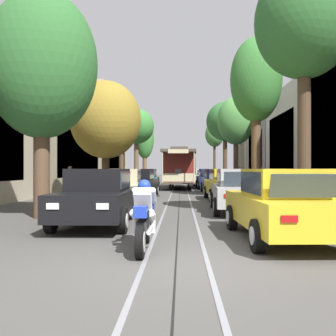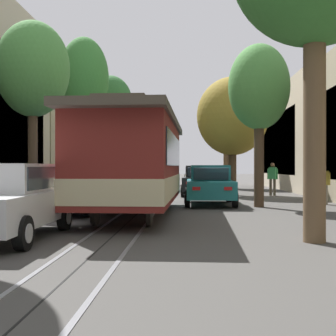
{
  "view_description": "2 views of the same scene",
  "coord_description": "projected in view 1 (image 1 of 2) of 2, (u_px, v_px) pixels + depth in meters",
  "views": [
    {
      "loc": [
        0.09,
        -6.16,
        1.58
      ],
      "look_at": [
        -0.74,
        17.43,
        1.63
      ],
      "focal_mm": 39.91,
      "sensor_mm": 36.0,
      "label": 1
    },
    {
      "loc": [
        -1.65,
        38.45,
        1.51
      ],
      "look_at": [
        -0.25,
        7.74,
        1.44
      ],
      "focal_mm": 48.55,
      "sensor_mm": 36.0,
      "label": 2
    }
  ],
  "objects": [
    {
      "name": "pedestrian_crossing_far",
      "position": [
        263.0,
        178.0,
        24.42
      ],
      "size": [
        0.55,
        0.42,
        1.71
      ],
      "color": "black",
      "rests_on": "ground"
    },
    {
      "name": "trolley_track_rails",
      "position": [
        180.0,
        189.0,
        29.1
      ],
      "size": [
        1.14,
        57.92,
        0.01
      ],
      "color": "gray",
      "rests_on": "ground"
    },
    {
      "name": "street_tree_kerb_right_near",
      "position": [
        304.0,
        24.0,
        11.91
      ],
      "size": [
        3.13,
        2.93,
        8.13
      ],
      "color": "#4C3826",
      "rests_on": "ground"
    },
    {
      "name": "pedestrian_on_left_pavement",
      "position": [
        79.0,
        179.0,
        26.28
      ],
      "size": [
        0.55,
        0.42,
        1.58
      ],
      "color": "slate",
      "rests_on": "ground"
    },
    {
      "name": "street_tree_kerb_right_far",
      "position": [
        214.0,
        135.0,
        44.49
      ],
      "size": [
        2.21,
        2.16,
        7.18
      ],
      "color": "#4C3826",
      "rests_on": "ground"
    },
    {
      "name": "parked_car_teal_fourth_left",
      "position": [
        145.0,
        180.0,
        26.5
      ],
      "size": [
        2.01,
        4.36,
        1.58
      ],
      "color": "#196B70",
      "rests_on": "ground"
    },
    {
      "name": "building_facade_right",
      "position": [
        314.0,
        135.0,
        28.16
      ],
      "size": [
        5.67,
        49.62,
        10.58
      ],
      "color": "tan",
      "rests_on": "ground"
    },
    {
      "name": "fire_hydrant",
      "position": [
        100.0,
        193.0,
        17.91
      ],
      "size": [
        0.4,
        0.22,
        0.84
      ],
      "color": "red",
      "rests_on": "ground"
    },
    {
      "name": "parked_car_beige_second_left",
      "position": [
        121.0,
        188.0,
        15.43
      ],
      "size": [
        2.14,
        4.42,
        1.58
      ],
      "color": "#C1B28E",
      "rests_on": "ground"
    },
    {
      "name": "street_tree_kerb_left_far",
      "position": [
        145.0,
        140.0,
        44.66
      ],
      "size": [
        2.23,
        1.87,
        7.55
      ],
      "color": "brown",
      "rests_on": "ground"
    },
    {
      "name": "parked_car_grey_far_right",
      "position": [
        203.0,
        176.0,
        40.58
      ],
      "size": [
        2.13,
        4.42,
        1.58
      ],
      "color": "slate",
      "rests_on": "ground"
    },
    {
      "name": "pedestrian_on_right_pavement",
      "position": [
        70.0,
        180.0,
        20.67
      ],
      "size": [
        0.55,
        0.36,
        1.73
      ],
      "color": "#4C4233",
      "rests_on": "ground"
    },
    {
      "name": "street_tree_kerb_right_mid",
      "position": [
        236.0,
        121.0,
        27.79
      ],
      "size": [
        2.75,
        2.54,
        6.97
      ],
      "color": "#4C3826",
      "rests_on": "ground"
    },
    {
      "name": "street_tree_kerb_left_near",
      "position": [
        42.0,
        66.0,
        12.03
      ],
      "size": [
        3.59,
        3.08,
        7.33
      ],
      "color": "brown",
      "rests_on": "ground"
    },
    {
      "name": "street_tree_kerb_right_fourth",
      "position": [
        225.0,
        122.0,
        36.2
      ],
      "size": [
        3.62,
        3.95,
        8.07
      ],
      "color": "#4C3826",
      "rests_on": "ground"
    },
    {
      "name": "ground_plane",
      "position": [
        180.0,
        191.0,
        26.11
      ],
      "size": [
        160.0,
        160.0,
        0.0
      ],
      "primitive_type": "plane",
      "color": "#4C4947"
    },
    {
      "name": "street_tree_kerb_right_second",
      "position": [
        256.0,
        82.0,
        19.9
      ],
      "size": [
        2.74,
        2.59,
        8.63
      ],
      "color": "brown",
      "rests_on": "ground"
    },
    {
      "name": "parked_car_yellow_near_right",
      "position": [
        282.0,
        204.0,
        8.32
      ],
      "size": [
        2.14,
        4.42,
        1.58
      ],
      "color": "gold",
      "rests_on": "ground"
    },
    {
      "name": "motorcycle_with_rider",
      "position": [
        144.0,
        217.0,
        7.24
      ],
      "size": [
        0.56,
        1.99,
        1.37
      ],
      "color": "black",
      "rests_on": "ground"
    },
    {
      "name": "street_tree_kerb_left_fourth",
      "position": [
        136.0,
        127.0,
        35.52
      ],
      "size": [
        3.39,
        3.09,
        7.32
      ],
      "color": "brown",
      "rests_on": "ground"
    },
    {
      "name": "parked_car_navy_fifth_right",
      "position": [
        209.0,
        179.0,
        29.7
      ],
      "size": [
        2.05,
        4.38,
        1.58
      ],
      "color": "#19234C",
      "rests_on": "ground"
    },
    {
      "name": "parked_car_yellow_mid_right",
      "position": [
        226.0,
        184.0,
        18.75
      ],
      "size": [
        2.11,
        4.41,
        1.58
      ],
      "color": "gold",
      "rests_on": "ground"
    },
    {
      "name": "parked_car_silver_second_right",
      "position": [
        239.0,
        190.0,
        13.54
      ],
      "size": [
        2.12,
        4.41,
        1.58
      ],
      "color": "#B7B7BC",
      "rests_on": "ground"
    },
    {
      "name": "street_tree_kerb_left_second",
      "position": [
        106.0,
        120.0,
        20.24
      ],
      "size": [
        3.84,
        3.69,
        6.36
      ],
      "color": "#4C3826",
      "rests_on": "ground"
    },
    {
      "name": "parked_car_white_sixth_right",
      "position": [
        203.0,
        177.0,
        35.12
      ],
      "size": [
        2.01,
        4.37,
        1.58
      ],
      "color": "silver",
      "rests_on": "ground"
    },
    {
      "name": "cable_car_trolley",
      "position": [
        180.0,
        168.0,
        30.97
      ],
      "size": [
        2.77,
        9.17,
        3.28
      ],
      "color": "maroon",
      "rests_on": "ground"
    },
    {
      "name": "building_facade_left",
      "position": [
        63.0,
        138.0,
        32.37
      ],
      "size": [
        4.97,
        49.62,
        10.73
      ],
      "color": "#BCAD93",
      "rests_on": "ground"
    },
    {
      "name": "street_tree_kerb_left_mid",
      "position": [
        122.0,
        130.0,
        27.49
      ],
      "size": [
        2.31,
        2.32,
        6.16
      ],
      "color": "#4C3826",
      "rests_on": "ground"
    },
    {
      "name": "parked_car_blue_fourth_right",
      "position": [
        217.0,
        181.0,
        24.53
      ],
      "size": [
        2.03,
        4.37,
        1.58
      ],
      "color": "#233D93",
      "rests_on": "ground"
    },
    {
      "name": "parked_car_black_near_left",
      "position": [
        99.0,
        197.0,
        10.48
      ],
      "size": [
        2.03,
        4.37,
        1.58
      ],
      "color": "black",
      "rests_on": "ground"
    },
    {
      "name": "parked_car_black_mid_left",
      "position": [
        138.0,
        183.0,
        20.8
      ],
      "size": [
        2.11,
        4.41,
        1.58
      ],
      "color": "black",
      "rests_on": "ground"
    }
  ]
}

